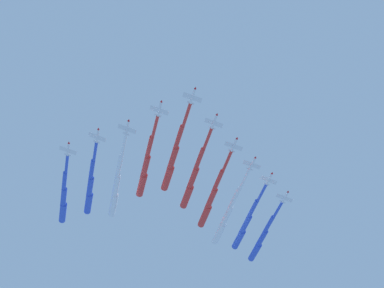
{
  "coord_description": "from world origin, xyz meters",
  "views": [
    {
      "loc": [
        165.24,
        -90.63,
        30.16
      ],
      "look_at": [
        0.0,
        0.0,
        203.38
      ],
      "focal_mm": 52.19,
      "sensor_mm": 36.0,
      "label": 1
    }
  ],
  "objects_px": {
    "jet_port_mid": "(211,200)",
    "jet_tail_end": "(261,239)",
    "jet_port_inner": "(193,180)",
    "jet_port_outer": "(226,218)",
    "jet_trail_port": "(245,225)",
    "jet_starboard_inner": "(145,168)",
    "jet_starboard_mid": "(116,187)",
    "jet_lead": "(173,160)",
    "jet_starboard_outer": "(90,188)",
    "jet_trail_starboard": "(64,198)"
  },
  "relations": [
    {
      "from": "jet_port_inner",
      "to": "jet_starboard_mid",
      "type": "bearing_deg",
      "value": -125.43
    },
    {
      "from": "jet_port_mid",
      "to": "jet_tail_end",
      "type": "bearing_deg",
      "value": 113.58
    },
    {
      "from": "jet_starboard_mid",
      "to": "jet_lead",
      "type": "bearing_deg",
      "value": 29.89
    },
    {
      "from": "jet_lead",
      "to": "jet_trail_port",
      "type": "bearing_deg",
      "value": 115.53
    },
    {
      "from": "jet_trail_starboard",
      "to": "jet_starboard_inner",
      "type": "bearing_deg",
      "value": 34.65
    },
    {
      "from": "jet_port_outer",
      "to": "jet_tail_end",
      "type": "relative_size",
      "value": 1.13
    },
    {
      "from": "jet_trail_port",
      "to": "jet_starboard_outer",
      "type": "bearing_deg",
      "value": -96.84
    },
    {
      "from": "jet_starboard_mid",
      "to": "jet_starboard_outer",
      "type": "xyz_separation_m",
      "value": [
        -9.61,
        -10.32,
        2.51
      ]
    },
    {
      "from": "jet_port_outer",
      "to": "jet_trail_port",
      "type": "bearing_deg",
      "value": 102.46
    },
    {
      "from": "jet_port_mid",
      "to": "jet_trail_port",
      "type": "height_order",
      "value": "jet_trail_port"
    },
    {
      "from": "jet_starboard_mid",
      "to": "jet_port_outer",
      "type": "distance_m",
      "value": 61.66
    },
    {
      "from": "jet_starboard_inner",
      "to": "jet_tail_end",
      "type": "relative_size",
      "value": 1.01
    },
    {
      "from": "jet_port_mid",
      "to": "jet_starboard_outer",
      "type": "relative_size",
      "value": 1.09
    },
    {
      "from": "jet_port_outer",
      "to": "jet_starboard_outer",
      "type": "height_order",
      "value": "jet_starboard_outer"
    },
    {
      "from": "jet_port_mid",
      "to": "jet_port_outer",
      "type": "distance_m",
      "value": 18.19
    },
    {
      "from": "jet_trail_starboard",
      "to": "jet_starboard_outer",
      "type": "bearing_deg",
      "value": 34.77
    },
    {
      "from": "jet_starboard_outer",
      "to": "jet_trail_port",
      "type": "distance_m",
      "value": 86.8
    },
    {
      "from": "jet_port_mid",
      "to": "jet_port_outer",
      "type": "bearing_deg",
      "value": 123.57
    },
    {
      "from": "jet_trail_port",
      "to": "jet_trail_starboard",
      "type": "xyz_separation_m",
      "value": [
        -23.55,
        -95.35,
        -0.32
      ]
    },
    {
      "from": "jet_port_mid",
      "to": "jet_port_outer",
      "type": "height_order",
      "value": "jet_port_outer"
    },
    {
      "from": "jet_lead",
      "to": "jet_starboard_mid",
      "type": "height_order",
      "value": "jet_lead"
    },
    {
      "from": "jet_port_inner",
      "to": "jet_starboard_inner",
      "type": "bearing_deg",
      "value": -102.98
    },
    {
      "from": "jet_port_inner",
      "to": "jet_port_mid",
      "type": "bearing_deg",
      "value": 118.54
    },
    {
      "from": "jet_port_inner",
      "to": "jet_starboard_outer",
      "type": "distance_m",
      "value": 52.32
    },
    {
      "from": "jet_port_mid",
      "to": "jet_trail_starboard",
      "type": "distance_m",
      "value": 75.46
    },
    {
      "from": "jet_port_outer",
      "to": "jet_trail_starboard",
      "type": "relative_size",
      "value": 1.17
    },
    {
      "from": "jet_starboard_inner",
      "to": "jet_trail_port",
      "type": "distance_m",
      "value": 69.85
    },
    {
      "from": "jet_starboard_inner",
      "to": "jet_port_mid",
      "type": "height_order",
      "value": "jet_starboard_inner"
    },
    {
      "from": "jet_starboard_inner",
      "to": "jet_trail_starboard",
      "type": "relative_size",
      "value": 1.05
    },
    {
      "from": "jet_tail_end",
      "to": "jet_starboard_mid",
      "type": "bearing_deg",
      "value": -86.64
    },
    {
      "from": "jet_port_inner",
      "to": "jet_port_outer",
      "type": "height_order",
      "value": "jet_port_inner"
    },
    {
      "from": "jet_port_inner",
      "to": "jet_starboard_inner",
      "type": "xyz_separation_m",
      "value": [
        -5.37,
        -23.28,
        2.22
      ]
    },
    {
      "from": "jet_port_inner",
      "to": "jet_trail_starboard",
      "type": "bearing_deg",
      "value": -131.61
    },
    {
      "from": "jet_port_inner",
      "to": "jet_starboard_outer",
      "type": "relative_size",
      "value": 1.06
    },
    {
      "from": "jet_lead",
      "to": "jet_trail_starboard",
      "type": "distance_m",
      "value": 63.21
    },
    {
      "from": "jet_starboard_inner",
      "to": "jet_port_outer",
      "type": "distance_m",
      "value": 55.26
    },
    {
      "from": "jet_port_outer",
      "to": "jet_tail_end",
      "type": "bearing_deg",
      "value": 107.62
    },
    {
      "from": "jet_trail_port",
      "to": "jet_tail_end",
      "type": "bearing_deg",
      "value": 112.4
    },
    {
      "from": "jet_lead",
      "to": "jet_starboard_inner",
      "type": "height_order",
      "value": "jet_starboard_inner"
    },
    {
      "from": "jet_starboard_outer",
      "to": "jet_starboard_mid",
      "type": "bearing_deg",
      "value": 47.03
    },
    {
      "from": "jet_port_mid",
      "to": "jet_trail_port",
      "type": "distance_m",
      "value": 32.36
    },
    {
      "from": "jet_port_outer",
      "to": "jet_starboard_outer",
      "type": "xyz_separation_m",
      "value": [
        -13.5,
        -71.85,
        2.26
      ]
    },
    {
      "from": "jet_starboard_inner",
      "to": "jet_port_outer",
      "type": "bearing_deg",
      "value": 103.57
    },
    {
      "from": "jet_lead",
      "to": "jet_starboard_outer",
      "type": "bearing_deg",
      "value": -145.05
    },
    {
      "from": "jet_starboard_mid",
      "to": "jet_starboard_outer",
      "type": "distance_m",
      "value": 14.33
    },
    {
      "from": "jet_port_mid",
      "to": "jet_tail_end",
      "type": "relative_size",
      "value": 1.06
    },
    {
      "from": "jet_tail_end",
      "to": "jet_trail_starboard",
      "type": "bearing_deg",
      "value": -99.05
    },
    {
      "from": "jet_port_inner",
      "to": "jet_tail_end",
      "type": "xyz_separation_m",
      "value": [
        -27.51,
        59.29,
        -0.45
      ]
    },
    {
      "from": "jet_port_inner",
      "to": "jet_starboard_mid",
      "type": "xyz_separation_m",
      "value": [
        -22.2,
        -31.2,
        -1.36
      ]
    },
    {
      "from": "jet_port_inner",
      "to": "jet_port_outer",
      "type": "bearing_deg",
      "value": 121.12
    }
  ]
}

